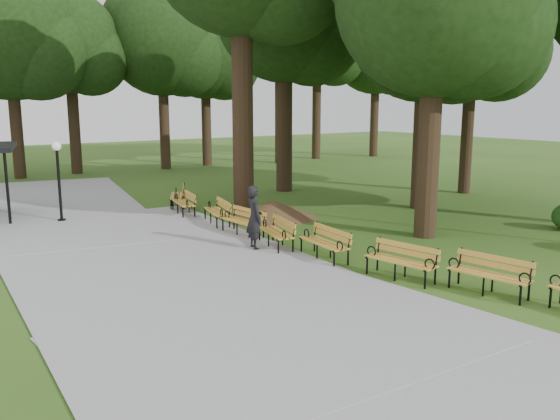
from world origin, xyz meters
TOP-DOWN VIEW (x-y plane):
  - ground at (0.00, 0.00)m, footprint 100.00×100.00m
  - path at (-4.00, 3.00)m, footprint 12.00×38.00m
  - person at (-0.95, 3.26)m, footprint 0.58×0.76m
  - lamp_post at (-4.60, 10.44)m, footprint 0.32×0.32m
  - dirt_mound at (1.95, 6.64)m, footprint 2.86×2.86m
  - bench_1 at (1.26, -3.04)m, footprint 0.97×1.98m
  - bench_2 at (0.45, -1.16)m, footprint 0.98×1.99m
  - bench_3 at (0.06, 1.30)m, footprint 0.81×1.95m
  - bench_4 at (-0.32, 3.10)m, footprint 1.07×2.00m
  - bench_5 at (-0.33, 4.98)m, footprint 0.78×1.94m
  - bench_6 at (-0.21, 6.95)m, footprint 1.06×2.00m
  - bench_7 at (-0.41, 9.26)m, footprint 1.00×1.99m
  - bench_8 at (0.07, 10.91)m, footprint 1.40×1.99m
  - lawn_tree_1 at (7.99, 5.17)m, footprint 5.90×5.90m
  - lawn_tree_4 at (6.10, 11.91)m, footprint 6.30×6.30m
  - lawn_tree_5 at (12.72, 6.63)m, footprint 6.05×6.05m
  - tree_backdrop at (7.31, 23.49)m, footprint 36.47×9.05m

SIDE VIEW (x-z plane):
  - ground at x=0.00m, z-range 0.00..0.00m
  - path at x=-4.00m, z-range 0.00..0.06m
  - dirt_mound at x=1.95m, z-range 0.00..0.68m
  - bench_1 at x=1.26m, z-range 0.00..0.88m
  - bench_2 at x=0.45m, z-range 0.00..0.88m
  - bench_3 at x=0.06m, z-range 0.00..0.88m
  - bench_4 at x=-0.32m, z-range 0.00..0.88m
  - bench_5 at x=-0.33m, z-range 0.00..0.88m
  - bench_6 at x=-0.21m, z-range 0.00..0.88m
  - bench_7 at x=-0.41m, z-range 0.00..0.88m
  - bench_8 at x=0.07m, z-range 0.00..0.88m
  - person at x=-0.95m, z-range 0.00..1.87m
  - lamp_post at x=-4.60m, z-range 0.65..3.51m
  - lawn_tree_1 at x=7.99m, z-range 2.05..12.12m
  - lawn_tree_5 at x=12.72m, z-range 2.10..12.42m
  - lawn_tree_4 at x=6.10m, z-range 2.45..13.81m
  - tree_backdrop at x=7.31m, z-range 0.00..16.46m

